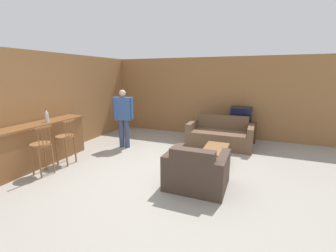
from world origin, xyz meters
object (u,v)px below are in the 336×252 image
object	(u,v)px
tv	(241,115)
person_by_window	(123,116)
bottle	(47,116)
couch_far	(220,136)
bar_chair_mid	(65,140)
tv_unit	(240,132)
coffee_table	(215,150)
bar_chair_near	(41,148)
armchair_near	(196,171)

from	to	relation	value
tv	person_by_window	world-z (taller)	person_by_window
tv	bottle	bearing A→B (deg)	-139.00
couch_far	bottle	world-z (taller)	bottle
bar_chair_mid	person_by_window	xyz separation A→B (m)	(0.58, 1.56, 0.35)
bottle	tv_unit	bearing A→B (deg)	41.03
couch_far	bottle	size ratio (longest dim) A/B	5.89
coffee_table	bar_chair_mid	bearing A→B (deg)	-157.49
bar_chair_near	bar_chair_mid	bearing A→B (deg)	89.99
couch_far	coffee_table	bearing A→B (deg)	-85.35
bar_chair_mid	coffee_table	size ratio (longest dim) A/B	1.05
tv	bottle	distance (m)	5.37
armchair_near	bottle	xyz separation A→B (m)	(-3.56, -0.08, 0.81)
bar_chair_mid	armchair_near	xyz separation A→B (m)	(3.10, 0.04, -0.27)
bar_chair_mid	tv_unit	world-z (taller)	bar_chair_mid
tv	armchair_near	bearing A→B (deg)	-98.14
armchair_near	coffee_table	world-z (taller)	armchair_near
armchair_near	person_by_window	world-z (taller)	person_by_window
bar_chair_near	coffee_table	bearing A→B (deg)	31.34
tv	bar_chair_mid	bearing A→B (deg)	-135.91
bar_chair_mid	person_by_window	size ratio (longest dim) A/B	0.64
bar_chair_mid	bottle	distance (m)	0.71
coffee_table	bottle	distance (m)	4.00
tv_unit	person_by_window	size ratio (longest dim) A/B	0.59
armchair_near	bar_chair_near	bearing A→B (deg)	-167.81
tv_unit	tv	distance (m)	0.54
bar_chair_mid	bar_chair_near	bearing A→B (deg)	-90.01
bar_chair_near	couch_far	size ratio (longest dim) A/B	0.58
tv_unit	bottle	xyz separation A→B (m)	(-4.05, -3.52, 0.83)
coffee_table	person_by_window	xyz separation A→B (m)	(-2.64, 0.22, 0.61)
bar_chair_mid	couch_far	xyz separation A→B (m)	(3.10, 2.72, -0.27)
bottle	coffee_table	bearing A→B (deg)	20.47
couch_far	armchair_near	world-z (taller)	couch_far
couch_far	armchair_near	distance (m)	2.67
bar_chair_mid	armchair_near	bearing A→B (deg)	0.82
tv	bottle	size ratio (longest dim) A/B	2.04
armchair_near	bottle	size ratio (longest dim) A/B	3.51
bar_chair_near	person_by_window	bearing A→B (deg)	75.11
bar_chair_mid	armchair_near	size ratio (longest dim) A/B	0.97
armchair_near	coffee_table	bearing A→B (deg)	85.00
couch_far	tv_unit	size ratio (longest dim) A/B	1.88
coffee_table	tv	distance (m)	2.24
tv_unit	person_by_window	world-z (taller)	person_by_window
bar_chair_near	armchair_near	distance (m)	3.19
couch_far	armchair_near	bearing A→B (deg)	-90.01
coffee_table	person_by_window	distance (m)	2.71
person_by_window	bottle	bearing A→B (deg)	-122.98
coffee_table	bottle	world-z (taller)	bottle
bar_chair_near	tv	xyz separation A→B (m)	(3.60, 4.11, 0.25)
coffee_table	armchair_near	bearing A→B (deg)	-95.00
bar_chair_mid	tv_unit	xyz separation A→B (m)	(3.60, 3.49, -0.29)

